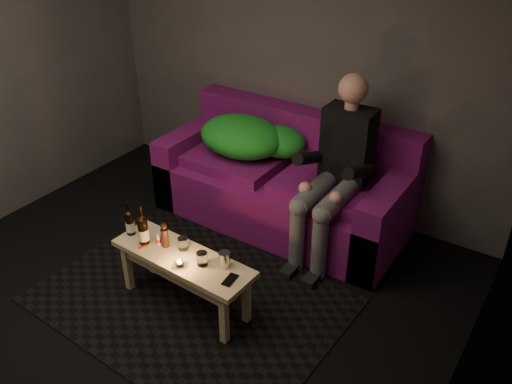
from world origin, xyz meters
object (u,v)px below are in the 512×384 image
at_px(sofa, 285,184).
at_px(beer_bottle_a, 130,222).
at_px(coffee_table, 183,265).
at_px(steel_cup, 224,259).
at_px(person, 337,167).
at_px(beer_bottle_b, 143,230).

xyz_separation_m(sofa, beer_bottle_a, (-0.49, -1.41, 0.20)).
bearing_deg(coffee_table, beer_bottle_a, 179.86).
bearing_deg(sofa, steel_cup, -76.93).
distance_m(coffee_table, beer_bottle_a, 0.52).
height_order(person, beer_bottle_a, person).
bearing_deg(beer_bottle_b, person, 54.95).
bearing_deg(coffee_table, steel_cup, 13.17).
relative_size(beer_bottle_a, beer_bottle_b, 0.86).
bearing_deg(steel_cup, sofa, 103.07).
height_order(coffee_table, beer_bottle_b, beer_bottle_b).
xyz_separation_m(person, beer_bottle_a, (-1.05, -1.24, -0.21)).
xyz_separation_m(sofa, person, (0.56, -0.18, 0.42)).
bearing_deg(sofa, coffee_table, -90.00).
relative_size(sofa, steel_cup, 19.90).
bearing_deg(beer_bottle_b, coffee_table, 5.19).
height_order(person, beer_bottle_b, person).
bearing_deg(sofa, beer_bottle_a, -109.15).
distance_m(coffee_table, beer_bottle_b, 0.38).
xyz_separation_m(person, steel_cup, (-0.25, -1.16, -0.26)).
distance_m(person, beer_bottle_b, 1.56).
distance_m(sofa, beer_bottle_a, 1.51).
xyz_separation_m(sofa, coffee_table, (-0.00, -1.42, 0.02)).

